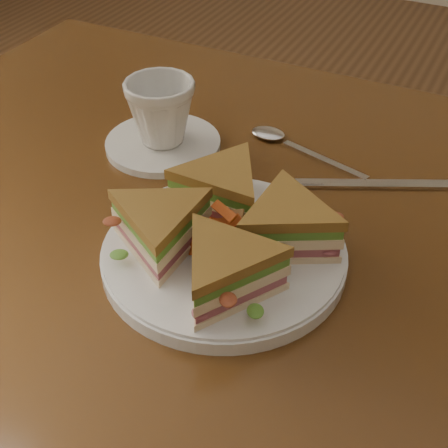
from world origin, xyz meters
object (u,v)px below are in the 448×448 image
spoon (281,140)px  coffee_cup (161,112)px  table (268,280)px  knife (364,185)px  saucer (163,144)px  plate (224,255)px  sandwich_wedges (224,228)px

spoon → coffee_cup: 0.17m
table → knife: bearing=55.4°
table → spoon: bearing=108.8°
saucer → spoon: bearing=30.1°
saucer → coffee_cup: size_ratio=1.68×
plate → coffee_cup: coffee_cup is taller
sandwich_wedges → knife: size_ratio=1.41×
coffee_cup → saucer: bearing=0.0°
sandwich_wedges → coffee_cup: coffee_cup is taller
coffee_cup → table: bearing=-30.4°
plate → sandwich_wedges: size_ratio=0.92×
spoon → saucer: (-0.14, -0.08, 0.00)m
table → spoon: size_ratio=6.69×
spoon → knife: bearing=-4.7°
table → plate: plate is taller
sandwich_wedges → spoon: 0.26m
saucer → table: bearing=-22.1°
spoon → saucer: size_ratio=1.15×
table → knife: size_ratio=6.01×
spoon → knife: size_ratio=0.90×
knife → coffee_cup: size_ratio=2.15×
table → sandwich_wedges: sandwich_wedges is taller
knife → saucer: saucer is taller
spoon → knife: 0.14m
sandwich_wedges → saucer: 0.25m
sandwich_wedges → coffee_cup: (-0.18, 0.17, 0.01)m
plate → coffee_cup: 0.25m
knife → coffee_cup: 0.28m
plate → knife: bearing=64.6°
spoon → sandwich_wedges: bearing=-66.0°
sandwich_wedges → coffee_cup: size_ratio=3.05×
plate → saucer: bearing=136.3°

